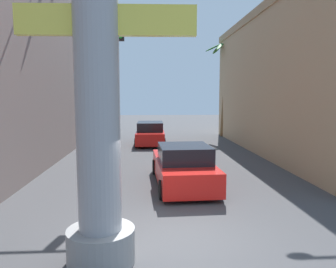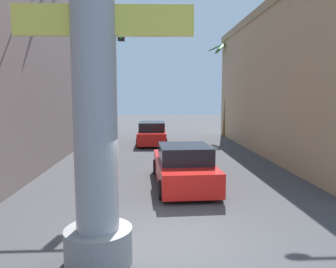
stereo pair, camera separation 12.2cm
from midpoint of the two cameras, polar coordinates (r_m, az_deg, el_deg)
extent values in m
plane|color=#424244|center=(17.56, -1.45, -4.37)|extent=(84.52, 84.52, 0.00)
cube|color=tan|center=(21.27, 23.97, 7.65)|extent=(7.13, 19.00, 7.89)
cube|color=#9E7F56|center=(21.80, 24.51, 18.72)|extent=(7.27, 19.38, 0.50)
cylinder|color=#9E9EA3|center=(6.43, -12.83, 10.76)|extent=(0.85, 0.85, 7.63)
cylinder|color=gray|center=(7.07, -12.08, -18.47)|extent=(1.36, 1.36, 0.70)
cube|color=#F2E04C|center=(6.54, -11.21, 18.84)|extent=(3.36, 0.25, 0.56)
cylinder|color=#59595E|center=(14.33, 24.20, 7.54)|extent=(0.16, 0.16, 7.43)
cylinder|color=#333333|center=(13.44, -27.21, 4.96)|extent=(0.14, 0.14, 6.24)
cylinder|color=#333333|center=(12.94, -16.93, 18.85)|extent=(5.12, 0.10, 0.10)
cube|color=black|center=(12.58, -8.52, 17.33)|extent=(0.24, 0.24, 0.70)
sphere|color=red|center=(12.50, -8.59, 18.43)|extent=(0.14, 0.14, 0.14)
sphere|color=yellow|center=(12.46, -8.58, 17.44)|extent=(0.14, 0.14, 0.14)
sphere|color=green|center=(12.42, -8.56, 16.44)|extent=(0.14, 0.14, 0.14)
cylinder|color=black|center=(14.09, -2.47, -5.77)|extent=(0.25, 0.65, 0.64)
cylinder|color=black|center=(14.32, 4.98, -5.59)|extent=(0.25, 0.65, 0.64)
cylinder|color=black|center=(10.74, -1.31, -9.69)|extent=(0.25, 0.65, 0.64)
cylinder|color=black|center=(11.04, 8.45, -9.31)|extent=(0.25, 0.65, 0.64)
cube|color=red|center=(12.45, 2.31, -6.28)|extent=(2.16, 5.02, 0.80)
cube|color=black|center=(11.95, 2.58, -3.40)|extent=(1.88, 2.15, 0.60)
cylinder|color=black|center=(24.66, -5.30, -0.49)|extent=(0.23, 0.64, 0.64)
cylinder|color=black|center=(24.64, -1.13, -0.47)|extent=(0.23, 0.64, 0.64)
cylinder|color=black|center=(21.41, -5.72, -1.56)|extent=(0.23, 0.64, 0.64)
cylinder|color=black|center=(21.38, -0.91, -1.54)|extent=(0.23, 0.64, 0.64)
cube|color=red|center=(22.98, -3.26, -0.38)|extent=(1.97, 4.73, 0.80)
cube|color=black|center=(22.90, -3.28, 1.36)|extent=(1.78, 2.61, 0.60)
cylinder|color=brown|center=(17.34, -22.66, 10.36)|extent=(0.36, 0.73, 9.27)
cylinder|color=brown|center=(27.88, 9.71, 7.38)|extent=(0.74, 0.67, 7.57)
ellipsoid|color=#2C672D|center=(28.63, 10.76, 14.53)|extent=(1.42, 0.59, 0.75)
ellipsoid|color=#325D2D|center=(29.07, 9.51, 14.40)|extent=(0.78, 1.41, 0.79)
ellipsoid|color=#32712D|center=(28.94, 8.48, 14.46)|extent=(0.86, 1.40, 0.79)
ellipsoid|color=#246F2D|center=(28.29, 7.82, 14.70)|extent=(1.43, 0.55, 0.73)
ellipsoid|color=#2A6D2D|center=(27.64, 8.88, 14.83)|extent=(1.00, 1.36, 0.78)
ellipsoid|color=#2F6C2D|center=(27.84, 10.47, 14.89)|extent=(1.07, 1.41, 0.58)
cylinder|color=brown|center=(25.36, -16.93, 7.74)|extent=(0.52, 0.70, 7.98)
ellipsoid|color=#27742D|center=(25.72, -15.16, 16.21)|extent=(1.32, 0.52, 0.80)
ellipsoid|color=#256D2D|center=(26.31, -15.74, 16.13)|extent=(0.96, 1.37, 0.59)
ellipsoid|color=#235D2D|center=(26.24, -17.98, 15.91)|extent=(1.29, 0.93, 0.81)
ellipsoid|color=#2B6D2D|center=(25.54, -18.33, 16.19)|extent=(1.28, 1.01, 0.79)
ellipsoid|color=#296D2D|center=(25.11, -16.47, 16.66)|extent=(0.90, 1.41, 0.48)
camera|label=1|loc=(0.06, -90.31, -0.04)|focal=35.00mm
camera|label=2|loc=(0.06, 89.69, 0.04)|focal=35.00mm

